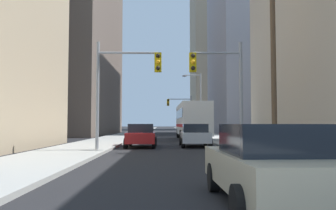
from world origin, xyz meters
The scene contains 14 objects.
sidewalk_left centered at (-5.20, 50.00, 0.07)m, with size 3.80×160.00×0.15m, color #9E9E99.
sidewalk_right centered at (5.20, 50.00, 0.07)m, with size 3.80×160.00×0.15m, color #9E9E99.
city_bus centered at (2.39, 30.94, 1.93)m, with size 2.68×11.53×3.40m.
sedan_beige centered at (1.71, 4.17, 0.77)m, with size 1.95×4.26×1.52m.
sedan_silver centered at (1.76, 20.57, 0.77)m, with size 1.95×4.23×1.52m.
sedan_red centered at (-1.79, 20.13, 0.77)m, with size 1.95×4.23×1.52m.
traffic_signal_near_left centered at (-2.40, 16.22, 4.03)m, with size 3.56×0.44×6.00m.
traffic_signal_near_right centered at (2.70, 16.22, 4.00)m, with size 2.91×0.44×6.00m.
traffic_signal_far_right centered at (2.24, 51.00, 4.05)m, with size 3.90×0.44×6.00m.
utility_pole_right centered at (5.58, 15.86, 5.66)m, with size 2.20×0.28×10.75m.
street_lamp_right centered at (3.65, 37.88, 4.53)m, with size 2.27×0.32×7.50m.
building_left_mid_office centered at (-20.02, 47.68, 13.10)m, with size 23.69×26.25×26.20m, color #66564C.
building_right_mid_block centered at (16.51, 51.39, 16.13)m, with size 17.47×19.48×32.26m, color #93939E.
building_right_far_highrise centered at (14.83, 90.02, 22.81)m, with size 14.87×19.32×45.63m, color tan.
Camera 1 is at (-0.26, -2.19, 1.52)m, focal length 36.44 mm.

